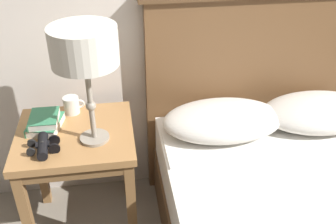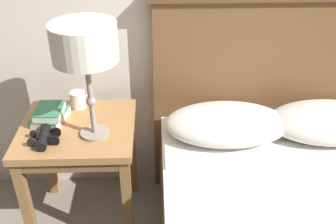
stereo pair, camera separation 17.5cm
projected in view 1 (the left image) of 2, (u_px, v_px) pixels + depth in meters
The scene contains 6 objects.
nightstand at pixel (77, 148), 1.84m from camera, with size 0.53×0.49×0.59m.
table_lamp at pixel (84, 49), 1.53m from camera, with size 0.27×0.27×0.52m.
book_on_nightstand at pixel (45, 124), 1.82m from camera, with size 0.17×0.20×0.04m.
book_stacked_on_top at pixel (44, 119), 1.79m from camera, with size 0.13×0.16×0.03m.
binoculars_pair at pixel (43, 146), 1.67m from camera, with size 0.14×0.16×0.05m.
coffee_mug at pixel (72, 105), 1.92m from camera, with size 0.10×0.08×0.08m.
Camera 1 is at (-0.40, -0.91, 1.61)m, focal length 42.00 mm.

